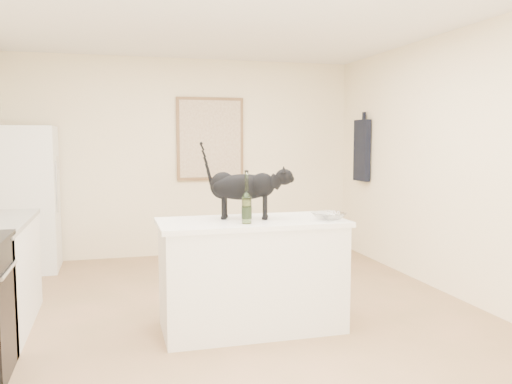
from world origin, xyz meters
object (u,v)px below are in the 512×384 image
at_px(glass_bowl, 329,216).
at_px(wine_bottle, 247,200).
at_px(black_cat, 243,190).
at_px(fridge, 27,199).

bearing_deg(glass_bowl, wine_bottle, 179.80).
relative_size(black_cat, glass_bowl, 2.65).
bearing_deg(wine_bottle, glass_bowl, -0.20).
height_order(fridge, glass_bowl, fridge).
bearing_deg(black_cat, fridge, 147.70).
xyz_separation_m(black_cat, glass_bowl, (0.65, -0.25, -0.20)).
bearing_deg(fridge, wine_bottle, -54.11).
xyz_separation_m(black_cat, wine_bottle, (-0.03, -0.25, -0.05)).
height_order(black_cat, wine_bottle, black_cat).
relative_size(black_cat, wine_bottle, 1.85).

